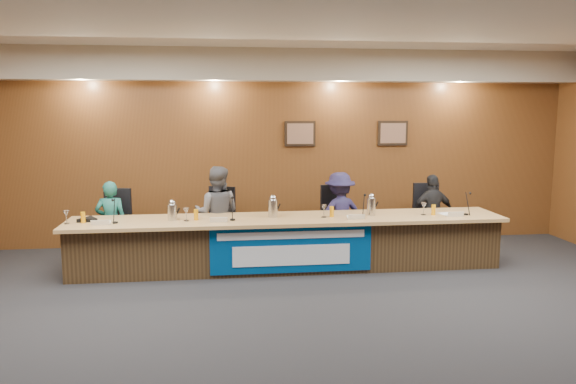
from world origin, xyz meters
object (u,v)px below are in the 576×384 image
panelist_a (111,222)px  panelist_d (432,214)px  office_chair_a (113,230)px  office_chair_d (430,222)px  banner (292,249)px  carafe_left (172,212)px  dais_body (288,244)px  panelist_c (340,214)px  panelist_b (217,213)px  carafe_mid (273,208)px  speakerphone (88,220)px  carafe_right (371,207)px  office_chair_b (217,227)px  office_chair_c (338,224)px

panelist_a → panelist_d: (4.91, 0.00, 0.01)m
office_chair_a → office_chair_d: 4.91m
banner → carafe_left: 1.71m
banner → panelist_d: size_ratio=1.76×
dais_body → office_chair_a: 2.64m
panelist_c → office_chair_a: 3.43m
carafe_left → panelist_b: bearing=46.8°
panelist_b → office_chair_d: 3.37m
banner → office_chair_d: (2.37, 1.10, 0.10)m
office_chair_d → carafe_mid: bearing=-164.8°
panelist_d → speakerphone: (-5.10, -0.57, 0.15)m
carafe_right → panelist_b: bearing=164.0°
office_chair_a → speakerphone: 0.76m
panelist_d → office_chair_b: 3.37m
dais_body → office_chair_c: 1.12m
carafe_right → speakerphone: 3.93m
banner → panelist_d: (2.37, 1.00, 0.24)m
office_chair_b → carafe_left: bearing=-107.6°
office_chair_a → carafe_mid: carafe_mid is taller
panelist_c → office_chair_d: bearing=171.2°
office_chair_c → carafe_left: bearing=-172.4°
office_chair_a → office_chair_d: size_ratio=1.00×
banner → office_chair_c: bearing=51.5°
office_chair_a → panelist_c: bearing=12.4°
carafe_right → office_chair_d: bearing=31.9°
carafe_right → dais_body: bearing=177.9°
speakerphone → carafe_left: bearing=-3.6°
dais_body → office_chair_d: size_ratio=12.50×
dais_body → office_chair_a: size_ratio=12.50×
panelist_a → office_chair_d: panelist_a is taller
dais_body → speakerphone: speakerphone is taller
office_chair_b → carafe_left: size_ratio=2.18×
panelist_d → office_chair_b: panelist_d is taller
panelist_d → speakerphone: 5.13m
banner → office_chair_c: (0.88, 1.10, 0.10)m
carafe_left → carafe_mid: 1.39m
office_chair_a → office_chair_b: 1.55m
office_chair_c → dais_body: bearing=-151.1°
office_chair_c → office_chair_d: same height
office_chair_a → office_chair_d: (4.91, 0.00, 0.00)m
dais_body → carafe_right: 1.31m
office_chair_a → carafe_mid: (2.33, -0.68, 0.39)m
office_chair_c → carafe_mid: size_ratio=1.97×
office_chair_c → office_chair_d: 1.49m
panelist_c → office_chair_a: bearing=-14.3°
panelist_c → speakerphone: 3.65m
carafe_left → carafe_right: (2.80, 0.01, 0.02)m
panelist_c → carafe_right: size_ratio=5.14×
carafe_right → panelist_c: bearing=117.2°
panelist_a → panelist_d: 4.91m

